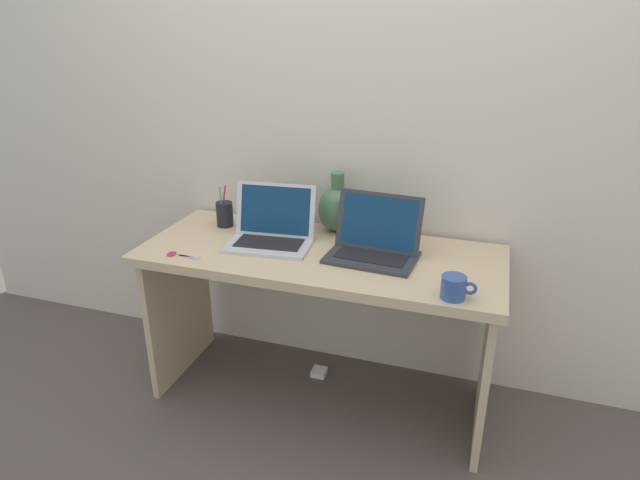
{
  "coord_description": "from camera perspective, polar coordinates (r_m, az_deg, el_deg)",
  "views": [
    {
      "loc": [
        0.64,
        -1.96,
        1.64
      ],
      "look_at": [
        0.0,
        0.0,
        0.78
      ],
      "focal_mm": 30.55,
      "sensor_mm": 36.0,
      "label": 1
    }
  ],
  "objects": [
    {
      "name": "laptop_right",
      "position": [
        2.2,
        5.78,
        -0.04
      ],
      "size": [
        0.37,
        0.27,
        0.24
      ],
      "color": "#333338",
      "rests_on": "desk"
    },
    {
      "name": "coffee_mug",
      "position": [
        1.93,
        13.87,
        -4.83
      ],
      "size": [
        0.12,
        0.09,
        0.08
      ],
      "color": "#335199",
      "rests_on": "desk"
    },
    {
      "name": "scissors",
      "position": [
        2.29,
        -14.7,
        -1.52
      ],
      "size": [
        0.15,
        0.05,
        0.01
      ],
      "color": "#B7B7BC",
      "rests_on": "desk"
    },
    {
      "name": "green_vase",
      "position": [
        2.44,
        1.82,
        3.39
      ],
      "size": [
        0.17,
        0.17,
        0.27
      ],
      "color": "#47704C",
      "rests_on": "desk"
    },
    {
      "name": "desk",
      "position": [
        2.32,
        0.0,
        -4.67
      ],
      "size": [
        1.5,
        0.62,
        0.73
      ],
      "color": "#D1B78C",
      "rests_on": "ground"
    },
    {
      "name": "pen_cup",
      "position": [
        2.55,
        -9.96,
        2.72
      ],
      "size": [
        0.08,
        0.08,
        0.19
      ],
      "color": "black",
      "rests_on": "desk"
    },
    {
      "name": "ground_plane",
      "position": [
        2.64,
        0.0,
        -15.85
      ],
      "size": [
        6.0,
        6.0,
        0.0
      ],
      "primitive_type": "plane",
      "color": "#564C47"
    },
    {
      "name": "power_brick",
      "position": [
        2.75,
        -0.09,
        -13.67
      ],
      "size": [
        0.07,
        0.07,
        0.03
      ],
      "primitive_type": "cube",
      "color": "white",
      "rests_on": "ground"
    },
    {
      "name": "laptop_left",
      "position": [
        2.33,
        -5.02,
        1.22
      ],
      "size": [
        0.37,
        0.29,
        0.24
      ],
      "color": "silver",
      "rests_on": "desk"
    },
    {
      "name": "back_wall",
      "position": [
        2.44,
        2.6,
        12.19
      ],
      "size": [
        4.4,
        0.04,
        2.4
      ],
      "primitive_type": "cube",
      "color": "beige",
      "rests_on": "ground"
    }
  ]
}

